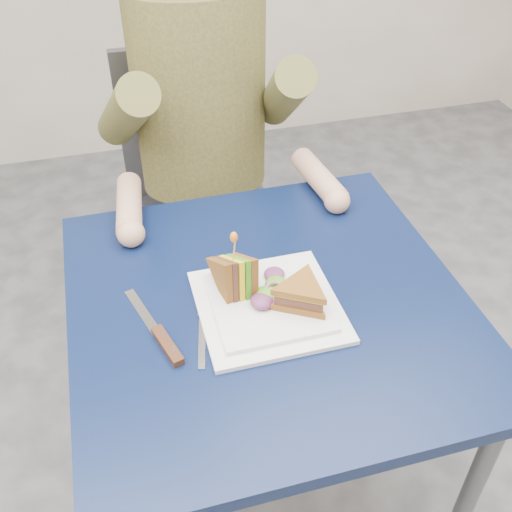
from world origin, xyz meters
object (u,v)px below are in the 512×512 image
object	(u,v)px
table	(268,328)
diner	(200,80)
fork	(203,332)
plate	(268,305)
chair	(200,184)
sandwich_upright	(235,276)
knife	(162,339)
sandwich_flat	(301,294)

from	to	relation	value
table	diner	xyz separation A→B (m)	(-0.00, 0.62, 0.26)
fork	plate	bearing A→B (deg)	12.66
chair	fork	size ratio (longest dim) A/B	5.24
plate	sandwich_upright	size ratio (longest dim) A/B	1.89
diner	knife	xyz separation A→B (m)	(-0.21, -0.67, -0.18)
table	plate	distance (m)	0.09
chair	plate	bearing A→B (deg)	-90.60
sandwich_flat	fork	xyz separation A→B (m)	(-0.19, -0.00, -0.04)
table	plate	world-z (taller)	plate
sandwich_upright	fork	size ratio (longest dim) A/B	0.77
fork	knife	bearing A→B (deg)	-179.77
knife	chair	bearing A→B (deg)	74.91
sandwich_upright	fork	bearing A→B (deg)	-136.81
chair	fork	distance (m)	0.82
diner	fork	distance (m)	0.71
sandwich_flat	fork	size ratio (longest dim) A/B	0.91
sandwich_flat	knife	bearing A→B (deg)	-178.95
chair	sandwich_flat	distance (m)	0.81
sandwich_flat	sandwich_upright	distance (m)	0.13
fork	chair	bearing A→B (deg)	79.94
table	knife	distance (m)	0.23
table	fork	size ratio (longest dim) A/B	4.23
table	fork	xyz separation A→B (m)	(-0.14, -0.05, 0.08)
table	chair	distance (m)	0.74
table	plate	size ratio (longest dim) A/B	2.88
table	knife	xyz separation A→B (m)	(-0.21, -0.05, 0.09)
table	diner	distance (m)	0.67
plate	knife	bearing A→B (deg)	-171.68
chair	knife	bearing A→B (deg)	-105.09
chair	sandwich_upright	world-z (taller)	chair
table	chair	bearing A→B (deg)	90.00
diner	sandwich_upright	bearing A→B (deg)	-95.71
sandwich_upright	sandwich_flat	bearing A→B (deg)	-33.23
sandwich_upright	knife	bearing A→B (deg)	-153.75
sandwich_flat	plate	bearing A→B (deg)	155.56
sandwich_upright	fork	world-z (taller)	sandwich_upright
table	knife	bearing A→B (deg)	-166.02
chair	plate	distance (m)	0.78
chair	plate	size ratio (longest dim) A/B	3.58
table	fork	world-z (taller)	fork
diner	fork	bearing A→B (deg)	-101.70
knife	diner	bearing A→B (deg)	72.53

